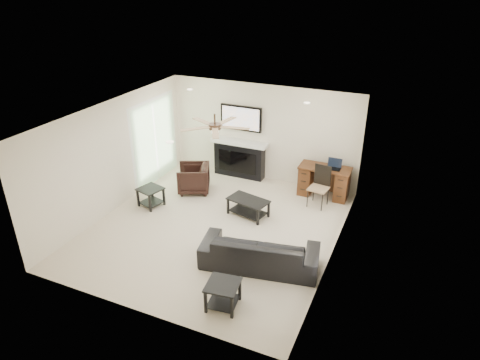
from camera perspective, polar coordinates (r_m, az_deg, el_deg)
The scene contains 10 objects.
room_shell at distance 8.46m, azimuth -2.21°, elevation 3.31°, with size 5.50×5.54×2.52m.
sofa at distance 7.99m, azimuth 2.64°, elevation -9.45°, with size 2.17×0.85×0.63m, color black.
armchair at distance 10.63m, azimuth -6.22°, elevation 0.21°, with size 0.74×0.76×0.69m, color black.
coffee_table at distance 9.59m, azimuth 1.10°, elevation -3.67°, with size 0.90×0.50×0.40m, color black.
end_table_near at distance 7.19m, azimuth -2.28°, elevation -15.07°, with size 0.52×0.52×0.45m, color black.
end_table_left at distance 10.18m, azimuth -11.79°, elevation -2.23°, with size 0.50×0.50×0.45m, color black.
fireplace_unit at distance 11.14m, azimuth -0.12°, elevation 5.02°, with size 1.52×0.34×1.91m, color black.
desk at distance 10.53m, azimuth 11.12°, elevation -0.20°, with size 1.22×0.56×0.76m, color #412310.
desk_chair at distance 10.00m, azimuth 10.43°, elevation -0.94°, with size 0.42×0.44×0.97m, color black.
laptop at distance 10.28m, azimuth 12.41°, elevation 2.03°, with size 0.33×0.24×0.23m, color black.
Camera 1 is at (3.62, -6.93, 4.95)m, focal length 32.00 mm.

